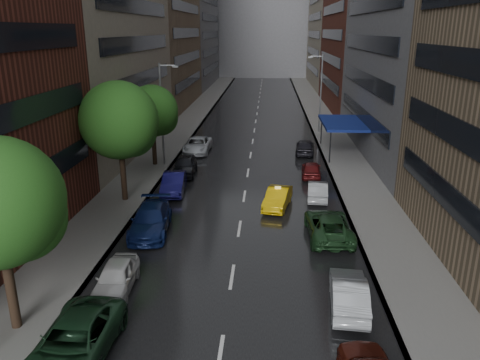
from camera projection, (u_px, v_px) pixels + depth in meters
name	position (u px, v px, depth m)	size (l,w,h in m)	color
road	(255.00, 124.00, 61.60)	(14.00, 140.00, 0.01)	black
sidewalk_left	(188.00, 123.00, 62.10)	(4.00, 140.00, 0.15)	gray
sidewalk_right	(324.00, 124.00, 61.06)	(4.00, 140.00, 0.15)	gray
buildings_right	(370.00, 5.00, 62.48)	(8.05, 109.10, 36.00)	#937A5B
building_far	(264.00, 13.00, 121.27)	(40.00, 14.00, 32.00)	slate
tree_mid	(119.00, 121.00, 32.20)	(5.43, 5.43, 8.65)	#382619
tree_far	(152.00, 111.00, 41.32)	(4.60, 4.60, 7.34)	#382619
taxi	(278.00, 198.00, 32.62)	(1.46, 4.18, 1.38)	#E3B20B
parked_cars_left	(162.00, 202.00, 31.69)	(2.74, 36.88, 1.60)	#193721
parked_cars_right	(324.00, 211.00, 30.15)	(2.66, 37.26, 1.52)	#511910
street_lamp_left	(163.00, 112.00, 41.55)	(1.74, 0.22, 9.00)	gray
street_lamp_right	(320.00, 92.00, 54.90)	(1.74, 0.22, 9.00)	gray
awning	(343.00, 123.00, 45.87)	(4.00, 8.00, 3.12)	navy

